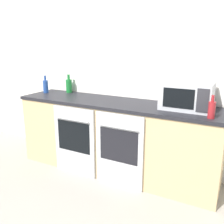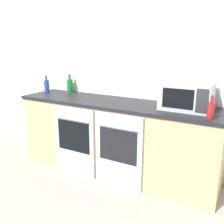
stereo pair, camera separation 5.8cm
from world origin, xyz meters
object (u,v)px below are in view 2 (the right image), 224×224
(bottle_red, at_px, (211,110))
(bottle_blue, at_px, (47,86))
(bottle_green, at_px, (70,85))
(oven_right, at_px, (118,151))
(microwave, at_px, (187,96))
(oven_left, at_px, (74,141))

(bottle_red, bearing_deg, bottle_blue, 173.70)
(bottle_green, bearing_deg, oven_right, -26.45)
(microwave, distance_m, bottle_green, 1.74)
(oven_right, bearing_deg, bottle_green, 153.55)
(oven_left, distance_m, microwave, 1.46)
(oven_left, distance_m, oven_right, 0.63)
(oven_left, relative_size, microwave, 1.65)
(microwave, height_order, bottle_blue, microwave)
(microwave, xyz_separation_m, bottle_green, (-1.73, 0.17, -0.05))
(oven_left, height_order, bottle_green, bottle_green)
(oven_right, height_order, bottle_blue, bottle_blue)
(oven_right, height_order, microwave, microwave)
(microwave, relative_size, bottle_green, 2.02)
(oven_left, bearing_deg, microwave, 16.48)
(oven_left, distance_m, bottle_blue, 1.03)
(oven_right, relative_size, bottle_red, 3.89)
(oven_right, relative_size, microwave, 1.65)
(oven_left, xyz_separation_m, bottle_red, (1.55, 0.11, 0.58))
(bottle_green, bearing_deg, oven_left, -49.23)
(microwave, xyz_separation_m, bottle_red, (0.29, -0.26, -0.06))
(oven_left, height_order, microwave, microwave)
(microwave, bearing_deg, oven_right, -149.59)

